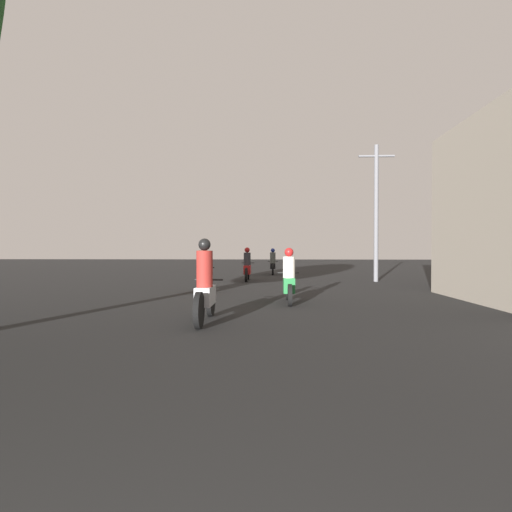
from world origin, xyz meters
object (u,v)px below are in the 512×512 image
object	(u,v)px
motorcycle_green	(289,281)
motorcycle_black	(273,264)
motorcycle_red	(247,267)
utility_pole_far	(376,210)
motorcycle_orange	(204,273)
motorcycle_silver	(205,289)

from	to	relation	value
motorcycle_green	motorcycle_black	distance (m)	12.40
motorcycle_red	utility_pole_far	size ratio (longest dim) A/B	0.34
utility_pole_far	motorcycle_black	bearing A→B (deg)	132.95
motorcycle_orange	motorcycle_green	bearing A→B (deg)	-35.77
motorcycle_silver	motorcycle_orange	distance (m)	5.78
motorcycle_orange	motorcycle_black	bearing A→B (deg)	84.63
motorcycle_orange	motorcycle_black	xyz separation A→B (m)	(2.36, 9.68, -0.04)
motorcycle_orange	motorcycle_red	distance (m)	5.05
motorcycle_red	utility_pole_far	distance (m)	6.41
motorcycle_red	motorcycle_black	world-z (taller)	motorcycle_red
utility_pole_far	motorcycle_red	bearing A→B (deg)	177.71
motorcycle_orange	motorcycle_silver	bearing A→B (deg)	-71.47
motorcycle_orange	motorcycle_black	world-z (taller)	motorcycle_orange
motorcycle_orange	utility_pole_far	xyz separation A→B (m)	(7.02, 4.68, 2.58)
motorcycle_green	motorcycle_black	size ratio (longest dim) A/B	0.99
motorcycle_silver	motorcycle_green	bearing A→B (deg)	57.78
utility_pole_far	motorcycle_orange	bearing A→B (deg)	-146.35
motorcycle_orange	motorcycle_black	size ratio (longest dim) A/B	1.00
motorcycle_green	utility_pole_far	distance (m)	8.91
motorcycle_black	motorcycle_silver	bearing A→B (deg)	-97.75
motorcycle_black	utility_pole_far	distance (m)	7.32
motorcycle_red	motorcycle_black	bearing A→B (deg)	66.57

